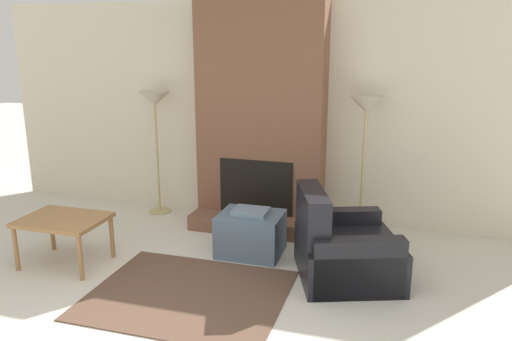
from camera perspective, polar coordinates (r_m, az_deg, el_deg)
The scene contains 8 objects.
wall_back at distance 6.04m, azimuth 1.26°, elevation 6.65°, with size 7.06×0.06×2.60m, color beige.
fireplace at distance 5.79m, azimuth 0.56°, elevation 5.68°, with size 1.47×0.76×2.60m.
ottoman at distance 5.16m, azimuth -0.61°, elevation -7.17°, with size 0.64×0.52×0.48m.
armchair at distance 4.72m, azimuth 9.56°, elevation -9.03°, with size 1.13×1.16×0.85m.
side_table at distance 5.21m, azimuth -21.17°, elevation -5.65°, with size 0.79×0.60×0.48m.
floor_lamp_left at distance 6.27m, azimuth -11.51°, elevation 7.14°, with size 0.39×0.39×1.54m.
floor_lamp_right at distance 5.55m, azimuth 12.46°, elevation 6.43°, with size 0.39×0.39×1.57m.
area_rug at distance 4.50m, azimuth -7.79°, elevation -13.82°, with size 1.67×1.38×0.01m, color brown.
Camera 1 is at (1.58, -2.45, 2.14)m, focal length 35.00 mm.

